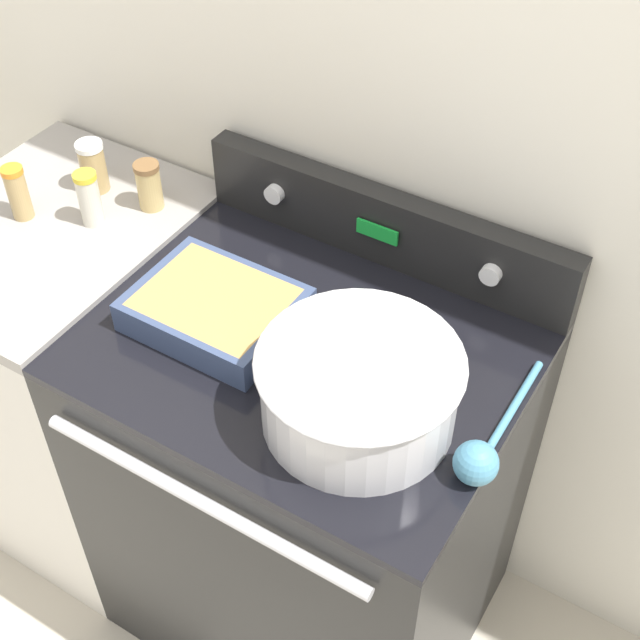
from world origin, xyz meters
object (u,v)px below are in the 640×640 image
Objects in this scene: ladle at (480,457)px; spice_jar_white_cap at (93,166)px; spice_jar_brown_cap at (149,185)px; spice_jar_orange_cap at (18,192)px; mixing_bowl at (359,386)px; casserole_dish at (215,308)px; spice_jar_yellow_cap at (89,198)px.

spice_jar_white_cap is (-1.03, 0.25, 0.04)m from ladle.
spice_jar_orange_cap is at bearing -141.27° from spice_jar_brown_cap.
spice_jar_brown_cap reaches higher than ladle.
mixing_bowl reaches higher than spice_jar_white_cap.
mixing_bowl is at bearing -178.34° from ladle.
ladle reaches higher than casserole_dish.
spice_jar_orange_cap is at bearing -112.96° from spice_jar_white_cap.
spice_jar_white_cap is at bearing 128.46° from spice_jar_yellow_cap.
spice_jar_white_cap is 0.96× the size of spice_jar_orange_cap.
spice_jar_yellow_cap is (-0.73, 0.16, -0.01)m from mixing_bowl.
spice_jar_yellow_cap is at bearing 165.73° from casserole_dish.
ladle is 2.75× the size of spice_jar_white_cap.
mixing_bowl is 3.20× the size of spice_jar_brown_cap.
spice_jar_yellow_cap is 0.12m from spice_jar_white_cap.
casserole_dish is 2.44× the size of spice_jar_yellow_cap.
mixing_bowl is 0.75m from spice_jar_yellow_cap.
spice_jar_yellow_cap is 1.05× the size of spice_jar_white_cap.
spice_jar_white_cap is (-0.14, -0.01, 0.00)m from spice_jar_brown_cap.
ladle is 2.62× the size of spice_jar_yellow_cap.
spice_jar_orange_cap is at bearing 173.40° from mixing_bowl.
mixing_bowl is 2.83× the size of spice_jar_yellow_cap.
mixing_bowl is at bearing -6.60° from spice_jar_orange_cap.
spice_jar_orange_cap is (-0.07, -0.16, 0.00)m from spice_jar_white_cap.
mixing_bowl reaches higher than casserole_dish.
mixing_bowl is 0.85m from spice_jar_white_cap.
spice_jar_yellow_cap reaches higher than spice_jar_white_cap.
spice_jar_orange_cap is at bearing 175.98° from casserole_dish.
mixing_bowl reaches higher than ladle.
casserole_dish is 2.56× the size of spice_jar_white_cap.
mixing_bowl is 1.08× the size of ladle.
spice_jar_orange_cap is at bearing 175.04° from ladle.
casserole_dish is at bearing -4.02° from spice_jar_orange_cap.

